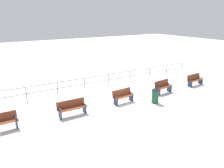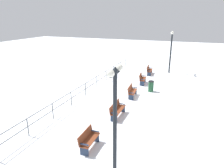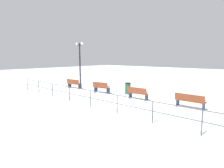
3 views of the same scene
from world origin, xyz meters
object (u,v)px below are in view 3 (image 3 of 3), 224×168
bench_third (138,93)px  lamppost_middle (80,57)px  bench_fifth (74,84)px  bench_fourth (101,87)px  trash_bin (128,88)px  bench_second (190,101)px

bench_third → lamppost_middle: bearing=73.4°
bench_third → bench_fifth: size_ratio=0.91×
bench_fourth → trash_bin: (1.18, -1.83, -0.03)m
bench_second → bench_third: bench_third is taller
bench_third → bench_fifth: 7.11m
trash_bin → bench_second: bearing=-101.6°
bench_second → bench_fifth: bench_fifth is taller
bench_fourth → bench_fifth: size_ratio=0.93×
trash_bin → bench_fifth: bearing=103.1°
bench_second → bench_third: bearing=91.1°
lamppost_middle → bench_fourth: bearing=-110.5°
bench_third → bench_fifth: (-0.10, 7.11, 0.01)m
bench_second → lamppost_middle: lamppost_middle is taller
trash_bin → lamppost_middle: bearing=84.2°
bench_third → lamppost_middle: lamppost_middle is taller
lamppost_middle → bench_fifth: bearing=-143.0°
bench_second → trash_bin: 5.38m
bench_fifth → lamppost_middle: 3.46m
bench_fourth → trash_bin: bearing=-64.2°
bench_second → bench_third: 3.55m
bench_third → trash_bin: bearing=51.9°
bench_fourth → lamppost_middle: (1.87, 5.03, 2.43)m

